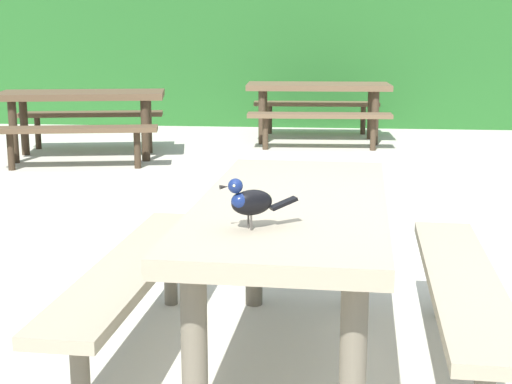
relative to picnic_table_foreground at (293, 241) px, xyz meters
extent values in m
plane|color=beige|center=(0.38, 0.09, -0.56)|extent=(60.00, 60.00, 0.00)
cube|color=#235B23|center=(0.38, 8.71, 0.51)|extent=(28.00, 1.54, 2.14)
cube|color=gray|center=(0.00, 0.00, 0.15)|extent=(0.84, 1.83, 0.07)
cylinder|color=#635B4C|center=(-0.30, -0.69, -0.22)|extent=(0.09, 0.09, 0.67)
cylinder|color=#635B4C|center=(0.23, -0.71, -0.22)|extent=(0.09, 0.09, 0.67)
cylinder|color=#635B4C|center=(-0.23, 0.71, -0.22)|extent=(0.09, 0.09, 0.67)
cylinder|color=#635B4C|center=(0.30, 0.69, -0.22)|extent=(0.09, 0.09, 0.67)
cube|color=gray|center=(-0.70, 0.03, -0.14)|extent=(0.36, 1.72, 0.05)
cylinder|color=#635B4C|center=(-0.73, -0.61, -0.36)|extent=(0.07, 0.07, 0.39)
cylinder|color=#635B4C|center=(-0.67, 0.67, -0.36)|extent=(0.07, 0.07, 0.39)
cube|color=gray|center=(0.70, -0.03, -0.14)|extent=(0.36, 1.72, 0.05)
cylinder|color=#635B4C|center=(0.73, 0.61, -0.36)|extent=(0.07, 0.07, 0.39)
ellipsoid|color=black|center=(-0.12, -0.50, 0.28)|extent=(0.17, 0.13, 0.09)
ellipsoid|color=navy|center=(-0.16, -0.52, 0.29)|extent=(0.09, 0.08, 0.06)
sphere|color=navy|center=(-0.17, -0.53, 0.34)|extent=(0.05, 0.05, 0.05)
sphere|color=#EAE08C|center=(-0.18, -0.55, 0.35)|extent=(0.01, 0.01, 0.01)
sphere|color=#EAE08C|center=(-0.19, -0.51, 0.35)|extent=(0.01, 0.01, 0.01)
cone|color=black|center=(-0.21, -0.55, 0.34)|extent=(0.03, 0.03, 0.02)
cube|color=black|center=(-0.01, -0.45, 0.27)|extent=(0.10, 0.08, 0.04)
cylinder|color=#47423D|center=(-0.12, -0.52, 0.21)|extent=(0.01, 0.01, 0.05)
cylinder|color=#47423D|center=(-0.13, -0.49, 0.21)|extent=(0.01, 0.01, 0.05)
cube|color=brown|center=(-2.59, 5.08, 0.15)|extent=(1.91, 1.07, 0.07)
cylinder|color=#382B1D|center=(-1.85, 4.95, -0.22)|extent=(0.09, 0.09, 0.67)
cylinder|color=#382B1D|center=(-1.95, 5.47, -0.22)|extent=(0.09, 0.09, 0.67)
cylinder|color=#382B1D|center=(-3.23, 4.69, -0.22)|extent=(0.09, 0.09, 0.67)
cylinder|color=#382B1D|center=(-3.33, 5.21, -0.22)|extent=(0.09, 0.09, 0.67)
cube|color=brown|center=(-2.46, 4.39, -0.14)|extent=(1.73, 0.59, 0.05)
cylinder|color=#382B1D|center=(-1.83, 4.51, -0.36)|extent=(0.07, 0.07, 0.39)
cylinder|color=#382B1D|center=(-3.09, 4.28, -0.36)|extent=(0.07, 0.07, 0.39)
cube|color=brown|center=(-2.72, 5.77, -0.14)|extent=(1.73, 0.59, 0.05)
cylinder|color=#382B1D|center=(-2.09, 5.89, -0.36)|extent=(0.07, 0.07, 0.39)
cylinder|color=#382B1D|center=(-3.35, 5.65, -0.36)|extent=(0.07, 0.07, 0.39)
cube|color=brown|center=(0.00, 6.59, 0.15)|extent=(1.83, 0.84, 0.07)
cylinder|color=#423324|center=(0.71, 6.36, -0.22)|extent=(0.09, 0.09, 0.67)
cylinder|color=#423324|center=(0.69, 6.89, -0.22)|extent=(0.09, 0.09, 0.67)
cylinder|color=#423324|center=(-0.69, 6.30, -0.22)|extent=(0.09, 0.09, 0.67)
cylinder|color=#423324|center=(-0.72, 6.83, -0.22)|extent=(0.09, 0.09, 0.67)
cube|color=brown|center=(0.03, 5.89, -0.14)|extent=(1.72, 0.35, 0.05)
cylinder|color=#423324|center=(0.67, 5.92, -0.36)|extent=(0.07, 0.07, 0.39)
cylinder|color=#423324|center=(-0.61, 5.87, -0.36)|extent=(0.07, 0.07, 0.39)
cube|color=brown|center=(-0.03, 7.29, -0.14)|extent=(1.72, 0.35, 0.05)
cylinder|color=#423324|center=(0.61, 7.32, -0.36)|extent=(0.07, 0.07, 0.39)
cylinder|color=#423324|center=(-0.67, 7.26, -0.36)|extent=(0.07, 0.07, 0.39)
camera|label=1|loc=(0.14, -3.02, 0.87)|focal=52.63mm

